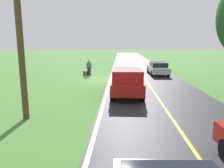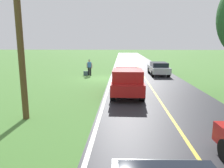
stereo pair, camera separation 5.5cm
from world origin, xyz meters
name	(u,v)px [view 1 (the left image)]	position (x,y,z in m)	size (l,w,h in m)	color
ground_plane	(102,78)	(0.00, 0.00, 0.00)	(200.00, 200.00, 0.00)	#4C7F38
road_surface	(145,79)	(-4.25, 0.00, 0.00)	(7.12, 120.00, 0.00)	#28282D
lane_edge_line	(111,78)	(-0.87, 0.00, 0.01)	(0.16, 117.60, 0.00)	silver
lane_centre_line	(145,79)	(-4.25, 0.00, 0.01)	(0.14, 117.60, 0.00)	gold
hitchhiker_walking	(89,66)	(1.59, -2.03, 0.98)	(0.62, 0.51, 1.75)	black
suitcase_carried	(85,73)	(2.01, -1.94, 0.24)	(0.20, 0.46, 0.48)	#384C56
pickup_truck_passing	(127,81)	(-2.29, 6.76, 0.97)	(2.15, 5.42, 1.82)	#B21919
sedan_near_oncoming	(158,68)	(-5.98, -2.74, 0.75)	(1.97, 4.42, 1.41)	#B2B7C1
utility_pole_roadside	(20,37)	(2.50, 11.60, 3.72)	(0.28, 0.28, 7.44)	brown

